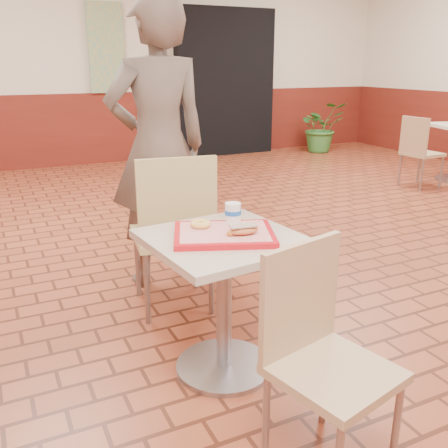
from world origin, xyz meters
name	(u,v)px	position (x,y,z in m)	size (l,w,h in m)	color
room_shell	(400,47)	(0.00, 0.00, 1.50)	(8.01, 10.01, 3.01)	brown
wainscot_band	(383,209)	(0.00, 0.00, 0.50)	(8.00, 10.00, 1.00)	#5B1A11
corridor_doorway	(225,83)	(1.20, 4.88, 1.10)	(1.60, 0.22, 2.20)	black
promo_poster	(106,48)	(-0.60, 4.94, 1.60)	(0.50, 0.03, 1.20)	gray
main_table	(224,282)	(-1.38, -0.49, 0.46)	(0.64, 0.64, 0.68)	#B6A793
chair_main_front	(320,347)	(-1.32, -1.13, 0.46)	(0.46, 0.46, 0.82)	tan
chair_main_back	(174,227)	(-1.38, 0.18, 0.53)	(0.49, 0.49, 0.94)	tan
customer	(159,147)	(-1.30, 0.64, 0.91)	(0.66, 0.43, 1.81)	#60534A
serving_tray	(224,234)	(-1.38, -0.49, 0.69)	(0.44, 0.34, 0.03)	red
ring_donut	(201,224)	(-1.45, -0.39, 0.72)	(0.09, 0.09, 0.03)	#F2C258
long_john_donut	(243,230)	(-1.33, -0.56, 0.72)	(0.15, 0.09, 0.04)	#BA6436
paper_cup	(233,213)	(-1.30, -0.40, 0.75)	(0.08, 0.08, 0.10)	white
chair_second_left	(419,148)	(2.26, 1.87, 0.46)	(0.40, 0.40, 0.82)	tan
potted_plant	(321,127)	(2.72, 4.40, 0.40)	(0.73, 0.63, 0.81)	#32712D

